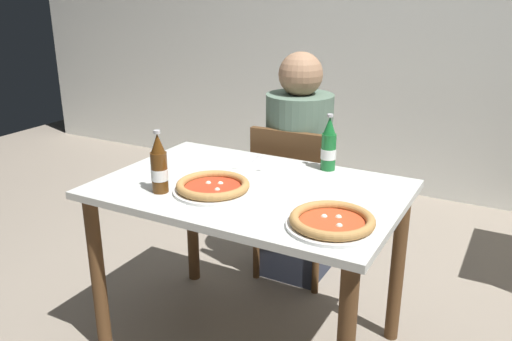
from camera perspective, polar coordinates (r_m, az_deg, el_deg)
back_wall_tiled at (r=4.03m, az=15.32°, el=15.79°), size 7.00×0.10×2.60m
dining_table_main at (r=2.14m, az=-0.64°, el=-4.54°), size 1.20×0.80×0.75m
chair_behind_table at (r=2.74m, az=4.14°, el=-2.62°), size 0.41×0.41×0.85m
diner_seated at (r=2.75m, az=4.58°, el=-0.29°), size 0.34×0.34×1.21m
pizza_margherita_near at (r=1.76m, az=8.28°, el=-5.53°), size 0.31×0.31×0.04m
pizza_marinara_far at (r=2.04m, az=-4.70°, el=-1.78°), size 0.31×0.31×0.04m
beer_bottle_left at (r=2.28m, az=7.91°, el=2.59°), size 0.07×0.07×0.25m
beer_bottle_center at (r=2.04m, az=-10.49°, el=0.44°), size 0.07×0.07×0.25m
napkin_with_cutlery at (r=2.36m, az=0.04°, el=0.80°), size 0.22×0.22×0.01m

